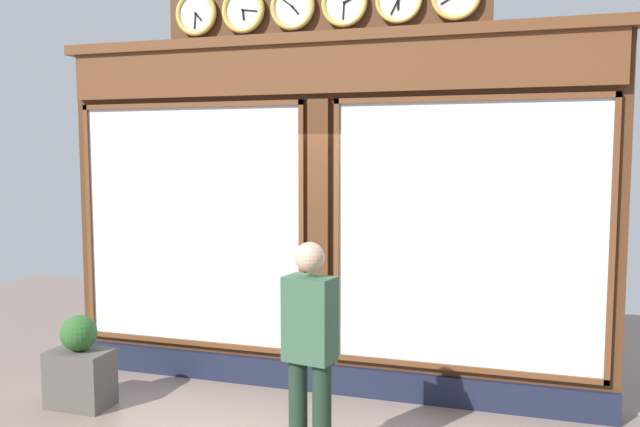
{
  "coord_description": "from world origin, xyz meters",
  "views": [
    {
      "loc": [
        -1.81,
        5.87,
        2.32
      ],
      "look_at": [
        0.0,
        0.0,
        1.75
      ],
      "focal_mm": 36.3,
      "sensor_mm": 36.0,
      "label": 1
    }
  ],
  "objects": [
    {
      "name": "planter_box",
      "position": [
        1.99,
        1.02,
        0.26
      ],
      "size": [
        0.56,
        0.36,
        0.52
      ],
      "primitive_type": "cube",
      "color": "#4C4742",
      "rests_on": "ground_plane"
    },
    {
      "name": "pedestrian",
      "position": [
        -0.39,
        1.53,
        0.93
      ],
      "size": [
        0.4,
        0.29,
        1.69
      ],
      "color": "#1C2F21",
      "rests_on": "ground_plane"
    },
    {
      "name": "planter_shrub",
      "position": [
        1.99,
        1.02,
        0.69
      ],
      "size": [
        0.33,
        0.33,
        0.33
      ],
      "primitive_type": "sphere",
      "color": "#285623",
      "rests_on": "planter_box"
    },
    {
      "name": "shop_facade",
      "position": [
        0.0,
        -0.12,
        1.77
      ],
      "size": [
        5.5,
        0.42,
        3.99
      ],
      "color": "#4C2B16",
      "rests_on": "ground_plane"
    }
  ]
}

